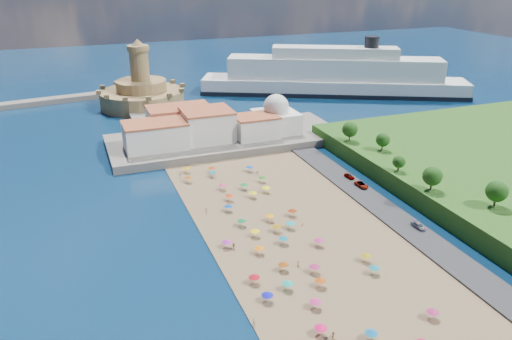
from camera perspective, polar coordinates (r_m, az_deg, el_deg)
name	(u,v)px	position (r m, az deg, el deg)	size (l,w,h in m)	color
ground	(276,235)	(129.96, 2.31, -7.48)	(700.00, 700.00, 0.00)	#071938
terrace	(226,139)	(195.11, -3.39, 3.55)	(90.00, 36.00, 3.00)	#59544C
jetty	(154,121)	(222.99, -11.58, 5.50)	(18.00, 70.00, 2.40)	#59544C
waterfront_buildings	(193,127)	(190.43, -7.25, 4.95)	(57.00, 29.00, 11.00)	silver
domed_building	(276,117)	(197.66, 2.30, 6.10)	(16.00, 16.00, 15.00)	silver
fortress	(142,93)	(250.23, -12.91, 8.56)	(40.00, 40.00, 32.40)	#9A7F4D
cruise_ship	(334,77)	(270.74, 8.85, 10.41)	(134.08, 79.92, 30.41)	black
beach_parasols	(290,251)	(119.71, 3.93, -9.20)	(32.21, 115.31, 2.20)	gray
beachgoers	(265,251)	(121.37, 1.00, -9.22)	(30.62, 101.90, 1.88)	tan
parked_cars	(391,206)	(146.82, 15.15, -3.96)	(2.60, 73.06, 1.44)	gray
hillside_trees	(452,182)	(145.59, 21.51, -1.31)	(16.50, 108.84, 7.25)	#382314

